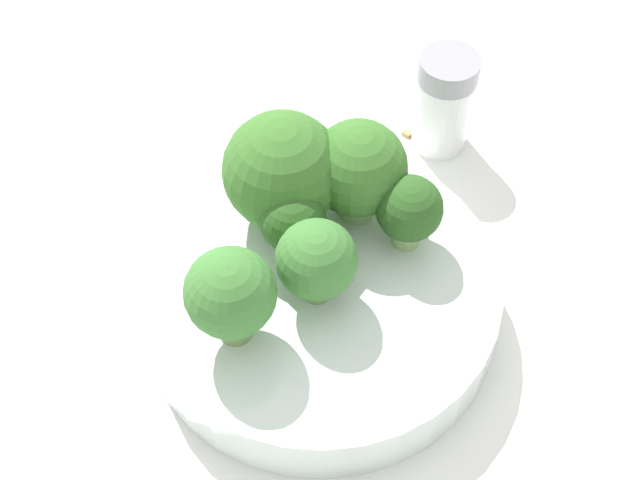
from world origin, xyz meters
TOP-DOWN VIEW (x-y plane):
  - ground_plane at (0.00, 0.00)m, footprint 3.00×3.00m
  - bowl at (0.00, 0.00)m, footprint 0.18×0.18m
  - broccoli_floret_0 at (-0.03, 0.04)m, footprint 0.06×0.06m
  - broccoli_floret_1 at (0.01, 0.05)m, footprint 0.05×0.05m
  - broccoli_floret_2 at (-0.00, -0.01)m, footprint 0.04×0.04m
  - broccoli_floret_3 at (-0.03, -0.04)m, footprint 0.04×0.04m
  - broccoli_floret_4 at (-0.02, 0.01)m, footprint 0.03×0.03m
  - broccoli_floret_5 at (0.04, 0.03)m, footprint 0.03×0.03m
  - pepper_shaker at (0.05, 0.13)m, footprint 0.03×0.03m
  - almond_crumb_1 at (0.03, 0.14)m, footprint 0.01×0.01m

SIDE VIEW (x-z plane):
  - ground_plane at x=0.00m, z-range 0.00..0.00m
  - almond_crumb_1 at x=0.03m, z-range 0.00..0.01m
  - bowl at x=0.00m, z-range 0.00..0.03m
  - pepper_shaker at x=0.05m, z-range 0.00..0.06m
  - broccoli_floret_5 at x=0.04m, z-range 0.04..0.08m
  - broccoli_floret_4 at x=-0.02m, z-range 0.04..0.08m
  - broccoli_floret_2 at x=0.00m, z-range 0.04..0.08m
  - broccoli_floret_1 at x=0.01m, z-range 0.04..0.09m
  - broccoli_floret_3 at x=-0.03m, z-range 0.04..0.09m
  - broccoli_floret_0 at x=-0.03m, z-range 0.03..0.10m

